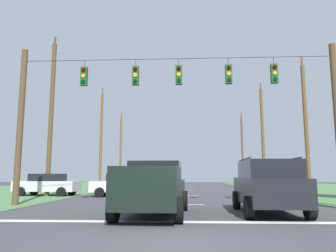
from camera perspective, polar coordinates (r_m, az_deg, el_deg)
name	(u,v)px	position (r m, az deg, el deg)	size (l,w,h in m)	color
ground_plane	(172,241)	(7.76, 0.70, -19.17)	(120.00, 120.00, 0.00)	#3D3D42
stop_bar_stripe	(176,222)	(10.69, 1.32, -16.17)	(13.05, 0.45, 0.01)	white
lane_dash_0	(179,205)	(16.65, 1.89, -13.37)	(0.15, 2.50, 0.01)	white
lane_dash_1	(181,195)	(23.93, 2.20, -11.85)	(0.15, 2.50, 0.01)	white
lane_dash_2	(182,191)	(30.90, 2.35, -11.07)	(0.15, 2.50, 0.01)	white
lane_dash_3	(182,187)	(40.46, 2.48, -10.43)	(0.15, 2.50, 0.01)	white
lane_dash_4	(183,185)	(46.74, 2.53, -10.16)	(0.15, 2.50, 0.01)	white
overhead_signal_span	(176,113)	(16.02, 1.42, 2.29)	(15.60, 0.31, 7.75)	brown
pickup_truck	(154,188)	(12.20, -2.41, -10.66)	(2.46, 5.48, 1.95)	black
suv_black	(268,185)	(13.23, 16.78, -9.73)	(2.32, 4.85, 2.05)	black
distant_car_crossing_white	(123,185)	(22.89, -7.67, -9.97)	(4.37, 2.16, 1.52)	silver
distant_car_oncoming	(47,184)	(24.80, -20.05, -9.42)	(4.39, 2.19, 1.52)	silver
distant_car_far_parked	(268,185)	(23.79, 16.88, -9.63)	(2.11, 4.35, 1.52)	silver
utility_pole_mid_right	(306,127)	(24.44, 22.68, -0.11)	(0.27, 1.80, 9.69)	brown
utility_pole_far_right	(263,135)	(35.96, 16.00, -1.58)	(0.32, 1.76, 11.20)	brown
utility_pole_near_left	(242,149)	(48.27, 12.69, -3.89)	(0.28, 1.89, 10.47)	brown
utility_pole_far_left	(51,116)	(24.45, -19.49, 1.69)	(0.31, 1.56, 11.31)	brown
utility_pole_distant_right	(101,137)	(36.03, -11.45, -1.88)	(0.27, 1.83, 10.79)	brown
utility_pole_distant_left	(121,149)	(48.39, -8.15, -3.95)	(0.30, 1.70, 10.56)	brown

